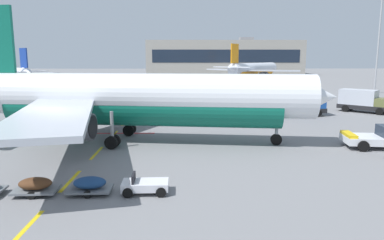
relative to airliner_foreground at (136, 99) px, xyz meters
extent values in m
plane|color=slate|center=(19.29, 21.69, -3.95)|extent=(400.00, 400.00, 0.00)
cube|color=yellow|center=(-2.71, -17.04, -3.95)|extent=(0.24, 4.00, 0.01)
cube|color=yellow|center=(-2.71, -10.58, -3.95)|extent=(0.24, 4.00, 0.01)
cube|color=yellow|center=(-2.71, -3.92, -3.95)|extent=(0.24, 4.00, 0.01)
cube|color=yellow|center=(-2.71, 2.95, -3.95)|extent=(0.24, 4.00, 0.01)
cube|color=yellow|center=(-2.71, 9.73, -3.95)|extent=(0.24, 4.00, 0.01)
cube|color=yellow|center=(-2.71, 16.26, -3.95)|extent=(0.24, 4.00, 0.01)
cube|color=yellow|center=(-2.71, 23.14, -3.95)|extent=(0.24, 4.00, 0.01)
cube|color=yellow|center=(-2.71, 29.86, -3.95)|extent=(0.24, 4.00, 0.01)
cube|color=yellow|center=(-2.71, 35.73, -3.95)|extent=(0.24, 4.00, 0.01)
cube|color=yellow|center=(-2.71, 42.02, -3.95)|extent=(0.24, 4.00, 0.01)
cube|color=yellow|center=(-2.71, 49.46, -3.95)|extent=(0.24, 4.00, 0.01)
cube|color=yellow|center=(-2.71, 56.44, -3.95)|extent=(0.24, 4.00, 0.01)
cube|color=yellow|center=(-2.71, 63.03, -3.95)|extent=(0.24, 4.00, 0.01)
cube|color=yellow|center=(-2.71, 69.02, -3.95)|extent=(0.24, 4.00, 0.01)
cube|color=#B21414|center=(-2.71, 3.69, -3.95)|extent=(8.00, 0.40, 0.01)
cylinder|color=white|center=(0.58, -0.07, 0.35)|extent=(30.34, 7.48, 3.80)
cylinder|color=#0F604C|center=(0.58, -0.07, -0.69)|extent=(24.74, 6.49, 3.50)
cone|color=white|center=(15.52, -1.93, 0.35)|extent=(3.93, 4.13, 3.72)
cube|color=#192333|center=(14.47, -1.80, 1.02)|extent=(1.94, 3.03, 0.60)
cube|color=white|center=(-13.61, 4.91, 1.11)|extent=(3.96, 6.75, 0.24)
cube|color=#B7BCC6|center=(-2.32, 8.85, -0.12)|extent=(11.85, 17.36, 0.36)
cube|color=#B7BCC6|center=(-4.41, -8.02, -0.12)|extent=(8.29, 17.63, 0.36)
cylinder|color=#4C4F54|center=(-2.84, 5.89, -1.57)|extent=(3.43, 2.48, 2.10)
cylinder|color=black|center=(-1.25, 5.70, -1.57)|extent=(0.34, 1.79, 1.79)
cylinder|color=#4C4F54|center=(-4.19, -5.02, -1.57)|extent=(3.43, 2.48, 2.10)
cylinder|color=black|center=(-2.60, -5.22, -1.57)|extent=(0.34, 1.79, 1.79)
cylinder|color=gray|center=(12.39, -1.54, -2.12)|extent=(0.28, 0.28, 2.67)
cylinder|color=black|center=(12.39, -1.54, -3.45)|extent=(1.02, 0.40, 0.99)
cylinder|color=gray|center=(-1.08, 2.75, -2.09)|extent=(0.28, 0.28, 2.61)
cylinder|color=black|center=(-1.04, 3.10, -3.40)|extent=(1.13, 0.48, 1.10)
cylinder|color=black|center=(-1.13, 2.41, -3.40)|extent=(1.13, 0.48, 1.10)
cylinder|color=gray|center=(-1.72, -2.41, -2.09)|extent=(0.28, 0.28, 2.61)
cylinder|color=black|center=(-1.68, -2.06, -3.40)|extent=(1.13, 0.48, 1.10)
cylinder|color=black|center=(-1.77, -2.75, -3.40)|extent=(1.13, 0.48, 1.10)
cube|color=silver|center=(21.02, -2.61, -3.25)|extent=(6.26, 3.42, 0.60)
cube|color=yellow|center=(18.40, -2.33, -2.83)|extent=(0.96, 2.58, 0.24)
cylinder|color=black|center=(18.97, -3.80, -3.50)|extent=(0.94, 0.49, 0.90)
cylinder|color=black|center=(19.26, -1.01, -3.50)|extent=(0.94, 0.49, 0.90)
cylinder|color=silver|center=(26.75, 86.03, 0.13)|extent=(19.89, 25.14, 3.61)
cylinder|color=orange|center=(26.75, 86.03, -0.86)|extent=(16.50, 20.69, 3.32)
cone|color=silver|center=(35.24, 97.52, 0.13)|extent=(4.82, 4.78, 3.54)
cone|color=silver|center=(17.86, 73.99, 0.59)|extent=(4.84, 5.03, 3.07)
cube|color=#192333|center=(34.65, 96.72, 0.77)|extent=(3.08, 2.83, 0.57)
cube|color=orange|center=(18.85, 75.33, 4.79)|extent=(2.76, 3.56, 5.70)
cube|color=silver|center=(16.01, 76.60, 0.86)|extent=(6.70, 6.06, 0.23)
cube|color=silver|center=(20.90, 72.99, 0.86)|extent=(6.70, 6.06, 0.23)
cube|color=#B7BCC6|center=(18.01, 87.79, -0.32)|extent=(12.86, 15.91, 0.34)
cube|color=#B7BCC6|center=(31.00, 78.19, -0.32)|extent=(16.77, 9.12, 0.34)
cylinder|color=#4C4F54|center=(20.22, 85.98, -1.69)|extent=(3.41, 3.63, 1.99)
cylinder|color=black|center=(21.12, 87.20, -1.69)|extent=(1.43, 1.10, 1.70)
cylinder|color=#4C4F54|center=(28.62, 79.77, -1.69)|extent=(3.41, 3.63, 1.99)
cylinder|color=black|center=(29.52, 80.99, -1.69)|extent=(1.43, 1.10, 1.70)
cylinder|color=gray|center=(33.46, 95.12, -2.21)|extent=(0.27, 0.27, 2.53)
cylinder|color=black|center=(33.46, 95.12, -3.48)|extent=(0.77, 0.91, 0.94)
cylinder|color=gray|center=(23.63, 85.97, -2.19)|extent=(0.27, 0.27, 2.48)
cylinder|color=black|center=(23.37, 86.16, -3.43)|extent=(0.89, 1.04, 1.04)
cylinder|color=black|center=(23.90, 85.77, -3.43)|extent=(0.89, 1.04, 1.04)
cylinder|color=gray|center=(27.60, 83.03, -2.19)|extent=(0.27, 0.27, 2.48)
cylinder|color=black|center=(27.34, 83.23, -3.43)|extent=(0.89, 1.04, 1.04)
cylinder|color=black|center=(27.87, 82.83, -3.43)|extent=(0.89, 1.04, 1.04)
cylinder|color=white|center=(-44.48, 66.95, -0.45)|extent=(20.38, 18.53, 3.09)
cylinder|color=navy|center=(-44.48, 66.95, -1.30)|extent=(16.81, 15.33, 2.84)
cone|color=white|center=(-34.89, 58.46, -0.07)|extent=(4.30, 4.23, 2.63)
cube|color=navy|center=(-35.95, 59.40, 3.53)|extent=(2.87, 2.59, 4.88)
cube|color=white|center=(-37.25, 57.08, 0.17)|extent=(5.40, 5.62, 0.20)
cube|color=white|center=(-33.80, 60.98, 0.17)|extent=(5.40, 5.62, 0.20)
cube|color=#B7BCC6|center=(-37.48, 69.98, -0.84)|extent=(8.84, 14.27, 0.29)
cylinder|color=#4C4F54|center=(-39.00, 68.07, -2.02)|extent=(3.08, 3.00, 1.71)
cylinder|color=black|center=(-39.98, 68.94, -2.02)|extent=(1.03, 1.15, 1.45)
cylinder|color=gray|center=(-44.66, 64.29, -2.44)|extent=(0.23, 0.23, 2.12)
cylinder|color=black|center=(-44.85, 64.07, -3.50)|extent=(0.86, 0.81, 0.89)
cylinder|color=black|center=(-44.47, 64.50, -3.50)|extent=(0.86, 0.81, 0.89)
cylinder|color=gray|center=(-41.86, 67.45, -2.44)|extent=(0.23, 0.23, 2.12)
cylinder|color=black|center=(-42.05, 67.24, -3.50)|extent=(0.86, 0.81, 0.89)
cylinder|color=black|center=(-41.67, 67.67, -3.50)|extent=(0.86, 0.81, 0.89)
cube|color=black|center=(19.21, 14.50, -3.21)|extent=(7.24, 3.23, 0.60)
cube|color=#194799|center=(16.92, 14.22, -2.36)|extent=(2.64, 2.58, 1.10)
cube|color=#192333|center=(15.78, 14.08, -2.26)|extent=(0.29, 1.91, 0.64)
cube|color=#194799|center=(20.18, 14.62, -1.86)|extent=(5.02, 2.96, 2.10)
cylinder|color=black|center=(17.13, 13.04, -3.47)|extent=(0.99, 0.39, 0.96)
cylinder|color=black|center=(16.84, 15.42, -3.47)|extent=(0.99, 0.39, 0.96)
cylinder|color=black|center=(21.58, 13.58, -3.47)|extent=(0.99, 0.39, 0.96)
cylinder|color=black|center=(21.29, 15.97, -3.47)|extent=(0.99, 0.39, 0.96)
cube|color=black|center=(29.51, 17.32, -3.21)|extent=(6.76, 6.53, 0.60)
cube|color=#606638|center=(31.20, 15.75, -2.36)|extent=(3.31, 3.31, 1.10)
cube|color=#B7BCC6|center=(28.79, 17.99, -1.86)|extent=(5.12, 5.00, 2.10)
cylinder|color=black|center=(30.33, 14.92, -3.47)|extent=(0.89, 0.86, 0.96)
cylinder|color=black|center=(28.69, 19.73, -3.47)|extent=(0.89, 0.86, 0.96)
cylinder|color=black|center=(27.05, 17.97, -3.47)|extent=(0.89, 0.86, 0.96)
cube|color=silver|center=(2.18, -12.69, -3.49)|extent=(2.64, 1.48, 0.44)
cube|color=black|center=(1.53, -12.71, -3.09)|extent=(0.15, 1.12, 0.56)
cylinder|color=black|center=(3.07, -11.97, -3.67)|extent=(0.57, 0.20, 0.56)
cylinder|color=black|center=(3.11, -13.36, -3.67)|extent=(0.57, 0.20, 0.56)
cylinder|color=black|center=(1.25, -12.02, -3.67)|extent=(0.57, 0.20, 0.56)
cylinder|color=black|center=(1.30, -13.42, -3.67)|extent=(0.57, 0.20, 0.56)
cube|color=slate|center=(-0.91, -12.78, -3.67)|extent=(2.44, 1.57, 0.12)
ellipsoid|color=navy|center=(-0.91, -12.78, -3.29)|extent=(1.86, 1.25, 0.64)
cylinder|color=black|center=(-0.93, -12.11, -3.73)|extent=(0.44, 0.15, 0.44)
cylinder|color=black|center=(-0.89, -13.46, -3.73)|extent=(0.44, 0.15, 0.44)
cube|color=slate|center=(-3.91, -12.87, -3.67)|extent=(2.44, 1.57, 0.12)
ellipsoid|color=#4C2D19|center=(-3.91, -12.87, -3.29)|extent=(1.86, 1.25, 0.64)
cylinder|color=black|center=(-3.93, -12.20, -3.73)|extent=(0.44, 0.15, 0.44)
cylinder|color=black|center=(-3.89, -13.55, -3.73)|extent=(0.44, 0.15, 0.44)
cylinder|color=slate|center=(45.12, 44.72, -3.65)|extent=(0.70, 0.70, 0.60)
cylinder|color=#9EA0A5|center=(45.12, 44.72, 8.78)|extent=(0.36, 0.36, 25.46)
cube|color=#9E998E|center=(21.39, 132.62, 3.50)|extent=(67.64, 22.81, 14.90)
cube|color=#192333|center=(21.39, 121.15, 4.24)|extent=(62.22, 0.12, 5.36)
cube|color=gray|center=(31.54, 132.62, 11.75)|extent=(6.00, 5.00, 1.60)
camera|label=1|loc=(4.51, -32.16, 3.63)|focal=33.70mm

